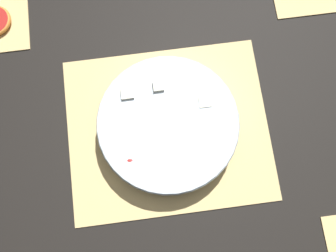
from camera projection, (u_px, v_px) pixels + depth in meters
name	position (u px, v px, depth m)	size (l,w,h in m)	color
ground_plane	(168.00, 129.00, 0.85)	(6.00, 6.00, 0.00)	black
bamboo_mat_center	(168.00, 129.00, 0.84)	(0.43, 0.36, 0.01)	#D6B775
fruit_salad_bowl	(168.00, 125.00, 0.81)	(0.29, 0.29, 0.06)	silver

